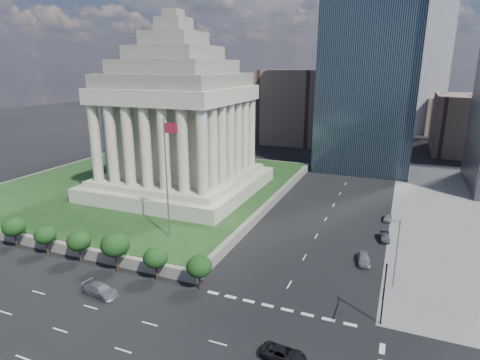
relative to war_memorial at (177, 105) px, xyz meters
The scene contains 16 objects.
ground 65.71m from the war_memorial, 56.82° to the left, with size 500.00×500.00×0.00m, color black.
plaza_terrace 23.35m from the war_memorial, 169.70° to the left, with size 66.00×70.00×1.80m, color slate.
plaza_lawn 22.52m from the war_memorial, 169.70° to the left, with size 64.00×68.00×0.10m, color #193616.
war_memorial is the anchor object (origin of this frame).
flagpole 28.16m from the war_memorial, 63.11° to the right, with size 2.52×0.24×20.00m.
tree_row 38.69m from the war_memorial, 92.53° to the right, with size 53.00×4.00×6.00m, color black, non-canonical shape.
midrise_glass 59.82m from the war_memorial, 52.55° to the left, with size 26.00×26.00×60.00m, color black.
building_filler_ne 105.88m from the war_memorial, 51.17° to the left, with size 20.00×30.00×20.00m, color brown.
building_filler_nw 82.43m from the war_memorial, 87.21° to the left, with size 24.00×30.00×28.00m, color brown.
traffic_signal_ne 60.00m from the war_memorial, 36.42° to the right, with size 0.30×5.74×8.00m.
street_lamp_north 54.92m from the war_memorial, 25.92° to the right, with size 2.13×0.22×10.00m.
pickup_truck 60.47m from the war_memorial, 48.72° to the right, with size 4.82×2.22×1.34m, color black.
suv_grey 46.59m from the war_memorial, 74.38° to the right, with size 5.37×2.18×1.56m, color slate.
parked_sedan_near 50.75m from the war_memorial, 21.96° to the right, with size 4.54×1.83×1.55m, color gray.
parked_sedan_mid 50.51m from the war_memorial, ahead, with size 4.14×1.44×1.36m, color black.
parked_sedan_far 50.10m from the war_memorial, ahead, with size 1.50×3.73×1.27m, color slate.
Camera 1 is at (12.71, -29.03, 29.77)m, focal length 30.00 mm.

